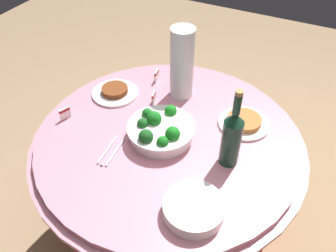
{
  "coord_description": "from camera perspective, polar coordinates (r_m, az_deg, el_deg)",
  "views": [
    {
      "loc": [
        0.94,
        0.47,
        1.75
      ],
      "look_at": [
        0.0,
        0.0,
        0.79
      ],
      "focal_mm": 37.12,
      "sensor_mm": 36.0,
      "label": 1
    }
  ],
  "objects": [
    {
      "name": "label_placard_mid",
      "position": [
        1.61,
        -2.35,
        4.78
      ],
      "size": [
        0.05,
        0.02,
        0.05
      ],
      "color": "white",
      "rests_on": "buffet_table"
    },
    {
      "name": "broccoli_bowl",
      "position": [
        1.42,
        -1.24,
        -0.73
      ],
      "size": [
        0.28,
        0.28,
        0.11
      ],
      "color": "white",
      "rests_on": "buffet_table"
    },
    {
      "name": "label_placard_rear",
      "position": [
        1.76,
        -1.87,
        8.36
      ],
      "size": [
        0.05,
        0.02,
        0.05
      ],
      "color": "white",
      "rests_on": "buffet_table"
    },
    {
      "name": "label_placard_front",
      "position": [
        1.58,
        -16.58,
        2.07
      ],
      "size": [
        0.05,
        0.03,
        0.05
      ],
      "color": "white",
      "rests_on": "buffet_table"
    },
    {
      "name": "ground_plane",
      "position": [
        2.04,
        0.0,
        -16.68
      ],
      "size": [
        6.0,
        6.0,
        0.0
      ],
      "primitive_type": "plane",
      "color": "#9E7F5B"
    },
    {
      "name": "decorative_fruit_vase",
      "position": [
        1.59,
        2.3,
        9.68
      ],
      "size": [
        0.11,
        0.11,
        0.34
      ],
      "color": "silver",
      "rests_on": "buffet_table"
    },
    {
      "name": "plate_stack",
      "position": [
        1.19,
        4.24,
        -13.36
      ],
      "size": [
        0.21,
        0.21,
        0.05
      ],
      "color": "white",
      "rests_on": "buffet_table"
    },
    {
      "name": "wine_bottle",
      "position": [
        1.29,
        10.43,
        -1.78
      ],
      "size": [
        0.07,
        0.07,
        0.34
      ],
      "color": "#143725",
      "rests_on": "buffet_table"
    },
    {
      "name": "food_plate_peanuts",
      "position": [
        1.53,
        12.34,
        0.63
      ],
      "size": [
        0.22,
        0.22,
        0.04
      ],
      "color": "white",
      "rests_on": "buffet_table"
    },
    {
      "name": "buffet_table",
      "position": [
        1.73,
        0.0,
        -10.23
      ],
      "size": [
        1.16,
        1.16,
        0.74
      ],
      "color": "maroon",
      "rests_on": "ground_plane"
    },
    {
      "name": "serving_tongs",
      "position": [
        1.4,
        -9.41,
        -4.21
      ],
      "size": [
        0.17,
        0.06,
        0.01
      ],
      "color": "silver",
      "rests_on": "buffet_table"
    },
    {
      "name": "food_plate_stir_fry",
      "position": [
        1.69,
        -8.7,
        5.58
      ],
      "size": [
        0.22,
        0.22,
        0.04
      ],
      "color": "white",
      "rests_on": "buffet_table"
    }
  ]
}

